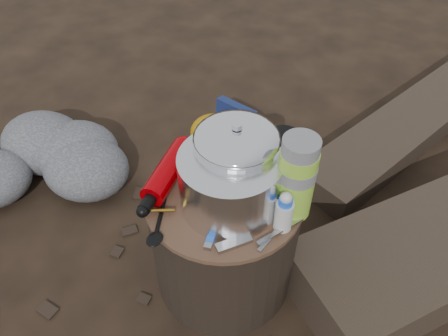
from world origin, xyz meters
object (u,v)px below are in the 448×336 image
at_px(stump, 224,238).
at_px(fuel_bottle, 168,171).
at_px(travel_mug, 282,154).
at_px(camping_pot, 236,160).
at_px(thermos, 296,178).

xyz_separation_m(stump, fuel_bottle, (-0.16, -0.01, 0.22)).
bearing_deg(stump, travel_mug, 53.43).
relative_size(stump, travel_mug, 3.38).
bearing_deg(travel_mug, fuel_bottle, -149.41).
relative_size(camping_pot, thermos, 0.90).
bearing_deg(thermos, camping_pot, 175.56).
height_order(stump, camping_pot, camping_pot).
height_order(stump, fuel_bottle, fuel_bottle).
xyz_separation_m(stump, thermos, (0.18, 0.02, 0.31)).
height_order(fuel_bottle, thermos, thermos).
bearing_deg(travel_mug, stump, -126.57).
bearing_deg(stump, fuel_bottle, -175.45).
relative_size(stump, camping_pot, 2.03).
bearing_deg(stump, camping_pot, 60.09).
xyz_separation_m(stump, travel_mug, (0.11, 0.14, 0.25)).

